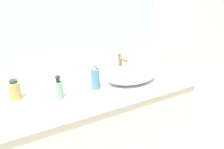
% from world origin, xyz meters
% --- Properties ---
extents(bathroom_wall_rear, '(6.00, 0.06, 2.60)m').
position_xyz_m(bathroom_wall_rear, '(0.00, 0.73, 1.30)').
color(bathroom_wall_rear, silver).
rests_on(bathroom_wall_rear, ground).
extents(vanity_counter, '(1.59, 0.53, 0.85)m').
position_xyz_m(vanity_counter, '(0.02, 0.42, 0.43)').
color(vanity_counter, beige).
rests_on(vanity_counter, ground).
extents(wall_mirror_panel, '(1.42, 0.01, 1.03)m').
position_xyz_m(wall_mirror_panel, '(0.02, 0.69, 1.37)').
color(wall_mirror_panel, '#B2BCC6').
rests_on(wall_mirror_panel, vanity_counter).
extents(sink_basin, '(0.40, 0.28, 0.11)m').
position_xyz_m(sink_basin, '(0.34, 0.39, 0.91)').
color(sink_basin, white).
rests_on(sink_basin, vanity_counter).
extents(faucet, '(0.03, 0.12, 0.17)m').
position_xyz_m(faucet, '(0.34, 0.55, 0.95)').
color(faucet, brown).
rests_on(faucet, vanity_counter).
extents(lotion_bottle, '(0.06, 0.06, 0.20)m').
position_xyz_m(lotion_bottle, '(0.05, 0.40, 0.94)').
color(lotion_bottle, teal).
rests_on(lotion_bottle, vanity_counter).
extents(perfume_bottle, '(0.05, 0.05, 0.16)m').
position_xyz_m(perfume_bottle, '(-0.21, 0.39, 0.92)').
color(perfume_bottle, gray).
rests_on(perfume_bottle, vanity_counter).
extents(spray_can, '(0.07, 0.07, 0.13)m').
position_xyz_m(spray_can, '(-0.45, 0.52, 0.91)').
color(spray_can, '#A68D47').
rests_on(spray_can, vanity_counter).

